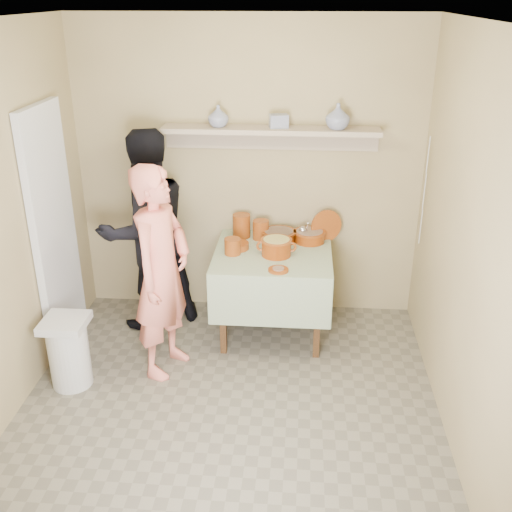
# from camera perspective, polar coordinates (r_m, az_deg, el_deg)

# --- Properties ---
(ground) EXTENTS (3.50, 3.50, 0.00)m
(ground) POSITION_cam_1_polar(r_m,az_deg,el_deg) (4.31, -2.90, -15.71)
(ground) COLOR #6B6454
(ground) RESTS_ON ground
(tile_panel) EXTENTS (0.06, 0.70, 2.00)m
(tile_panel) POSITION_cam_1_polar(r_m,az_deg,el_deg) (4.97, -18.65, 2.07)
(tile_panel) COLOR silver
(tile_panel) RESTS_ON ground
(plate_stack_a) EXTENTS (0.15, 0.15, 0.21)m
(plate_stack_a) POSITION_cam_1_polar(r_m,az_deg,el_deg) (5.24, -1.39, 2.90)
(plate_stack_a) COLOR maroon
(plate_stack_a) RESTS_ON serving_table
(plate_stack_b) EXTENTS (0.14, 0.14, 0.17)m
(plate_stack_b) POSITION_cam_1_polar(r_m,az_deg,el_deg) (5.20, 0.46, 2.51)
(plate_stack_b) COLOR maroon
(plate_stack_b) RESTS_ON serving_table
(bowl_stack) EXTENTS (0.13, 0.13, 0.13)m
(bowl_stack) POSITION_cam_1_polar(r_m,az_deg,el_deg) (4.91, -2.25, 0.93)
(bowl_stack) COLOR maroon
(bowl_stack) RESTS_ON serving_table
(empty_bowl) EXTENTS (0.19, 0.19, 0.05)m
(empty_bowl) POSITION_cam_1_polar(r_m,az_deg,el_deg) (5.02, -1.74, 0.99)
(empty_bowl) COLOR maroon
(empty_bowl) RESTS_ON serving_table
(propped_lid) EXTENTS (0.28, 0.16, 0.28)m
(propped_lid) POSITION_cam_1_polar(r_m,az_deg,el_deg) (5.23, 6.71, 2.87)
(propped_lid) COLOR maroon
(propped_lid) RESTS_ON serving_table
(vase_right) EXTENTS (0.25, 0.25, 0.21)m
(vase_right) POSITION_cam_1_polar(r_m,az_deg,el_deg) (4.98, 7.80, 13.03)
(vase_right) COLOR navy
(vase_right) RESTS_ON wall_shelf
(vase_left) EXTENTS (0.21, 0.21, 0.18)m
(vase_left) POSITION_cam_1_polar(r_m,az_deg,el_deg) (5.04, -3.61, 13.16)
(vase_left) COLOR navy
(vase_left) RESTS_ON wall_shelf
(ceramic_box) EXTENTS (0.17, 0.14, 0.11)m
(ceramic_box) POSITION_cam_1_polar(r_m,az_deg,el_deg) (5.01, 2.17, 12.72)
(ceramic_box) COLOR navy
(ceramic_box) RESTS_ON wall_shelf
(person_cook) EXTENTS (0.56, 0.70, 1.66)m
(person_cook) POSITION_cam_1_polar(r_m,az_deg,el_deg) (4.51, -8.96, -1.57)
(person_cook) COLOR #EE7867
(person_cook) RESTS_ON ground
(person_helper) EXTENTS (1.08, 1.04, 1.75)m
(person_helper) POSITION_cam_1_polar(r_m,az_deg,el_deg) (5.17, -10.39, 2.34)
(person_helper) COLOR black
(person_helper) RESTS_ON ground
(room_shell) EXTENTS (3.04, 3.54, 2.62)m
(room_shell) POSITION_cam_1_polar(r_m,az_deg,el_deg) (3.51, -3.44, 4.97)
(room_shell) COLOR tan
(room_shell) RESTS_ON ground
(serving_table) EXTENTS (0.97, 0.97, 0.76)m
(serving_table) POSITION_cam_1_polar(r_m,az_deg,el_deg) (5.03, 1.62, -0.79)
(serving_table) COLOR #4C2D16
(serving_table) RESTS_ON ground
(cazuela_meat_a) EXTENTS (0.30, 0.30, 0.10)m
(cazuela_meat_a) POSITION_cam_1_polar(r_m,az_deg,el_deg) (5.16, 2.19, 2.01)
(cazuela_meat_a) COLOR #6B2001
(cazuela_meat_a) RESTS_ON serving_table
(cazuela_meat_b) EXTENTS (0.28, 0.28, 0.10)m
(cazuela_meat_b) POSITION_cam_1_polar(r_m,az_deg,el_deg) (5.17, 5.12, 1.98)
(cazuela_meat_b) COLOR #6B2001
(cazuela_meat_b) RESTS_ON serving_table
(ladle) EXTENTS (0.08, 0.26, 0.19)m
(ladle) POSITION_cam_1_polar(r_m,az_deg,el_deg) (5.15, 4.50, 2.50)
(ladle) COLOR silver
(ladle) RESTS_ON cazuela_meat_b
(cazuela_rice) EXTENTS (0.33, 0.25, 0.14)m
(cazuela_rice) POSITION_cam_1_polar(r_m,az_deg,el_deg) (4.88, 1.95, 0.98)
(cazuela_rice) COLOR #6B2001
(cazuela_rice) RESTS_ON serving_table
(front_plate) EXTENTS (0.16, 0.16, 0.03)m
(front_plate) POSITION_cam_1_polar(r_m,az_deg,el_deg) (4.63, 2.14, -1.31)
(front_plate) COLOR maroon
(front_plate) RESTS_ON serving_table
(wall_shelf) EXTENTS (1.80, 0.25, 0.21)m
(wall_shelf) POSITION_cam_1_polar(r_m,az_deg,el_deg) (5.06, 1.41, 11.69)
(wall_shelf) COLOR tan
(wall_shelf) RESTS_ON room_shell
(trash_bin) EXTENTS (0.32, 0.32, 0.56)m
(trash_bin) POSITION_cam_1_polar(r_m,az_deg,el_deg) (4.73, -17.41, -8.68)
(trash_bin) COLOR silver
(trash_bin) RESTS_ON ground
(electrical_cord) EXTENTS (0.01, 0.05, 0.90)m
(electrical_cord) POSITION_cam_1_polar(r_m,az_deg,el_deg) (5.09, 15.74, 5.94)
(electrical_cord) COLOR silver
(electrical_cord) RESTS_ON wall_shelf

